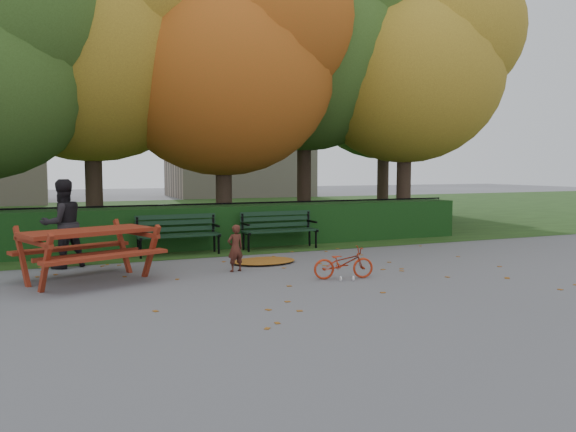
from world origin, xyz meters
name	(u,v)px	position (x,y,z in m)	size (l,w,h in m)	color
ground	(300,281)	(0.00, 0.00, 0.00)	(90.00, 90.00, 0.00)	slate
grass_strip	(156,216)	(0.00, 14.00, 0.01)	(90.00, 90.00, 0.00)	#193210
building_right	(238,107)	(8.00, 28.00, 6.00)	(9.00, 6.00, 12.00)	#B0A08C
hedge	(224,226)	(0.00, 4.50, 0.50)	(13.00, 0.90, 1.00)	black
iron_fence	(215,222)	(0.00, 5.30, 0.54)	(14.00, 0.04, 1.02)	black
tree_b	(105,31)	(-2.44, 6.75, 5.40)	(6.72, 6.40, 8.79)	black
tree_c	(237,58)	(0.83, 5.96, 4.82)	(6.30, 6.00, 8.00)	black
tree_d	(319,35)	(3.88, 7.23, 5.98)	(7.14, 6.80, 9.58)	black
tree_e	(419,63)	(6.52, 5.77, 5.08)	(6.09, 5.80, 8.16)	black
tree_g	(395,76)	(8.33, 9.76, 5.37)	(6.30, 6.00, 8.55)	black
bench_left	(178,231)	(-1.30, 3.70, 0.52)	(1.80, 0.57, 0.88)	black
bench_right	(279,227)	(1.10, 3.70, 0.52)	(1.80, 0.57, 0.88)	black
picnic_table	(88,241)	(-3.31, 1.35, 0.69)	(2.51, 2.28, 1.00)	maroon
leaf_pile	(264,261)	(0.05, 1.91, 0.05)	(1.31, 0.91, 0.09)	brown
leaf_scatter	(293,277)	(0.00, 0.30, 0.01)	(9.00, 5.70, 0.01)	brown
child	(235,248)	(-0.75, 1.27, 0.44)	(0.32, 0.21, 0.87)	#461F16
adult	(62,224)	(-3.67, 2.90, 0.85)	(0.83, 0.64, 1.70)	black
bicycle	(344,263)	(0.77, -0.12, 0.28)	(0.37, 1.05, 0.55)	#A7290F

